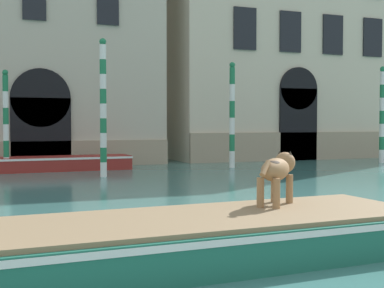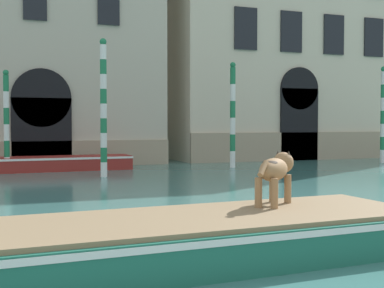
% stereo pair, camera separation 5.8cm
% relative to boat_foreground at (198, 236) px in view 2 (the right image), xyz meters
% --- Properties ---
extents(palazzo_right, '(15.04, 6.13, 15.36)m').
position_rel_boat_foreground_xyz_m(palazzo_right, '(13.32, 18.68, 7.35)').
color(palazzo_right, beige).
rests_on(palazzo_right, ground_plane).
extents(boat_foreground, '(6.60, 2.43, 0.58)m').
position_rel_boat_foreground_xyz_m(boat_foreground, '(0.00, 0.00, 0.00)').
color(boat_foreground, '#1E6651').
rests_on(boat_foreground, ground_plane).
extents(dog_on_deck, '(0.97, 0.88, 0.80)m').
position_rel_boat_foreground_xyz_m(dog_on_deck, '(1.46, 0.51, 0.79)').
color(dog_on_deck, '#997047').
rests_on(dog_on_deck, boat_foreground).
extents(boat_moored_near_palazzo, '(6.79, 1.51, 0.54)m').
position_rel_boat_foreground_xyz_m(boat_moored_near_palazzo, '(-0.76, 14.15, -0.03)').
color(boat_moored_near_palazzo, maroon).
rests_on(boat_moored_near_palazzo, ground_plane).
extents(mooring_pole_0, '(0.23, 0.23, 4.24)m').
position_rel_boat_foreground_xyz_m(mooring_pole_0, '(6.59, 12.94, 1.83)').
color(mooring_pole_0, white).
rests_on(mooring_pole_0, ground_plane).
extents(mooring_pole_1, '(0.23, 0.23, 4.62)m').
position_rel_boat_foreground_xyz_m(mooring_pole_1, '(1.02, 11.22, 2.02)').
color(mooring_pole_1, white).
rests_on(mooring_pole_1, ground_plane).
extents(mooring_pole_2, '(0.26, 0.26, 4.35)m').
position_rel_boat_foreground_xyz_m(mooring_pole_2, '(14.08, 12.94, 1.89)').
color(mooring_pole_2, white).
rests_on(mooring_pole_2, ground_plane).
extents(mooring_pole_5, '(0.21, 0.21, 3.70)m').
position_rel_boat_foreground_xyz_m(mooring_pole_5, '(-1.99, 13.66, 1.56)').
color(mooring_pole_5, white).
rests_on(mooring_pole_5, ground_plane).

